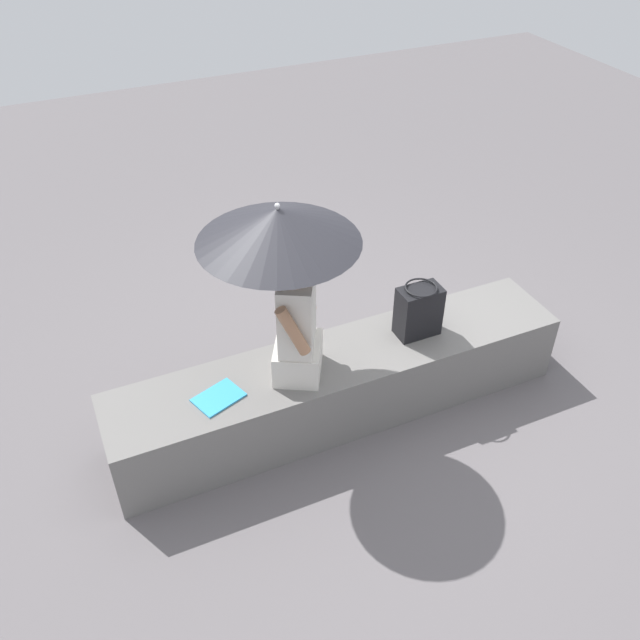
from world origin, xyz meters
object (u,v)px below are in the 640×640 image
parasol (278,225)px  magazine (218,398)px  handbag_black (419,311)px  person_seated (297,323)px

parasol → magazine: parasol is taller
handbag_black → magazine: 1.41m
parasol → handbag_black: 1.27m
person_seated → magazine: 0.65m
person_seated → parasol: bearing=142.2°
person_seated → handbag_black: 0.89m
parasol → magazine: bearing=-169.9°
handbag_black → magazine: handbag_black is taller
parasol → magazine: 1.13m
person_seated → handbag_black: size_ratio=2.41×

